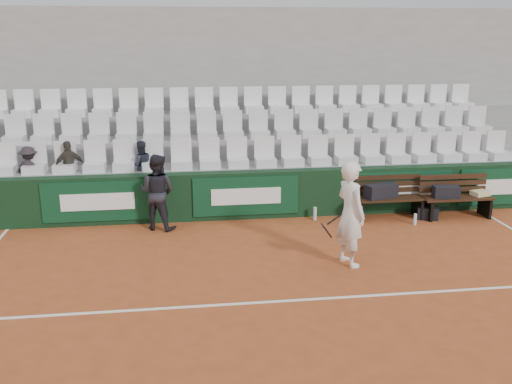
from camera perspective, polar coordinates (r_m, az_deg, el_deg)
The scene contains 23 objects.
ground at distance 8.51m, azimuth 3.46°, elevation -10.81°, with size 80.00×80.00×0.00m, color #A64D25.
court_baseline at distance 8.50m, azimuth 3.46°, elevation -10.78°, with size 18.00×0.06×0.01m, color white.
back_barrier at distance 12.02m, azimuth 0.17°, elevation -0.23°, with size 18.00×0.34×1.00m.
grandstand_tier_front at distance 12.62m, azimuth -0.53°, elevation 0.53°, with size 18.00×0.95×1.00m, color gray.
grandstand_tier_mid at distance 13.48m, azimuth -1.04°, elevation 2.49°, with size 18.00×0.95×1.45m, color gray.
grandstand_tier_back at distance 14.36m, azimuth -1.49°, elevation 4.22°, with size 18.00×0.95×1.90m, color gray.
grandstand_rear_wall at distance 14.78m, azimuth -1.79°, elevation 9.45°, with size 18.00×0.30×4.40m, color #989895.
seat_row_front at distance 12.26m, azimuth -0.44°, elevation 4.00°, with size 11.90×0.44×0.63m, color silver.
seat_row_mid at distance 13.11m, azimuth -0.97°, elevation 6.75°, with size 11.90×0.44×0.63m, color silver.
seat_row_back at distance 13.99m, azimuth -1.44°, elevation 9.16°, with size 11.90×0.44×0.63m, color white.
bench_left at distance 12.35m, azimuth 13.08°, elevation -1.56°, with size 1.50×0.56×0.45m, color black.
bench_right at distance 12.81m, azimuth 19.38°, elevation -1.43°, with size 1.50×0.56×0.45m, color #361C10.
sports_bag_left at distance 12.21m, azimuth 12.40°, elevation 0.11°, with size 0.68×0.29×0.29m, color black.
sports_bag_right at distance 12.60m, azimuth 18.48°, elevation 0.03°, with size 0.53×0.25×0.25m, color black.
towel at distance 13.03m, azimuth 21.51°, elevation -0.10°, with size 0.36×0.26×0.10m, color beige.
sports_bag_ground at distance 12.54m, azimuth 16.80°, elevation -2.03°, with size 0.42×0.26×0.26m, color black.
water_bottle_near at distance 12.00m, azimuth 5.91°, elevation -2.15°, with size 0.08×0.08×0.28m, color #B1C2C8.
water_bottle_far at distance 12.10m, azimuth 15.62°, elevation -2.64°, with size 0.06×0.06×0.23m, color silver.
tennis_player at distance 9.58m, azimuth 9.41°, elevation -2.17°, with size 0.80×0.75×1.78m.
ball_kid at distance 11.40m, azimuth -9.85°, elevation 0.00°, with size 0.74×0.58×1.52m, color black.
spectator_a at distance 12.57m, azimuth -21.88°, elevation 4.02°, with size 0.65×0.37×1.00m, color #282025.
spectator_b at distance 12.39m, azimuth -18.32°, elevation 4.43°, with size 0.64×0.27×1.10m, color #34302A.
spectator_c at distance 12.21m, azimuth -11.54°, elevation 4.67°, with size 0.52×0.40×1.06m, color #202430.
Camera 1 is at (-1.52, -7.47, 3.78)m, focal length 40.00 mm.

